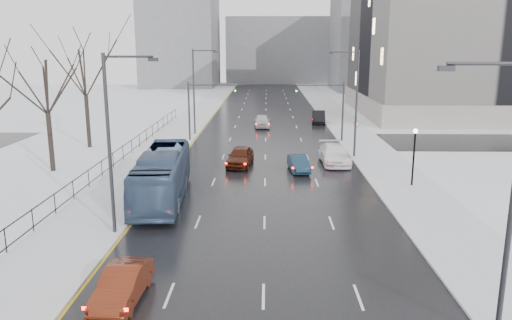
# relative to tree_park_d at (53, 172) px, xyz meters

# --- Properties ---
(road) EXTENTS (16.00, 150.00, 0.04)m
(road) POSITION_rel_tree_park_d_xyz_m (17.80, 26.00, 0.02)
(road) COLOR black
(road) RESTS_ON ground
(cross_road) EXTENTS (130.00, 10.00, 0.04)m
(cross_road) POSITION_rel_tree_park_d_xyz_m (17.80, 14.00, 0.02)
(cross_road) COLOR black
(cross_road) RESTS_ON ground
(sidewalk_left) EXTENTS (5.00, 150.00, 0.16)m
(sidewalk_left) POSITION_rel_tree_park_d_xyz_m (7.30, 26.00, 0.08)
(sidewalk_left) COLOR silver
(sidewalk_left) RESTS_ON ground
(sidewalk_right) EXTENTS (5.00, 150.00, 0.16)m
(sidewalk_right) POSITION_rel_tree_park_d_xyz_m (28.30, 26.00, 0.08)
(sidewalk_right) COLOR silver
(sidewalk_right) RESTS_ON ground
(park_strip) EXTENTS (14.00, 150.00, 0.12)m
(park_strip) POSITION_rel_tree_park_d_xyz_m (-2.20, 26.00, 0.06)
(park_strip) COLOR white
(park_strip) RESTS_ON ground
(tree_park_d) EXTENTS (8.75, 8.75, 12.50)m
(tree_park_d) POSITION_rel_tree_park_d_xyz_m (0.00, 0.00, 0.00)
(tree_park_d) COLOR black
(tree_park_d) RESTS_ON ground
(tree_park_e) EXTENTS (9.45, 9.45, 13.50)m
(tree_park_e) POSITION_rel_tree_park_d_xyz_m (-0.40, 10.00, 0.00)
(tree_park_e) COLOR black
(tree_park_e) RESTS_ON ground
(iron_fence) EXTENTS (0.06, 70.00, 1.30)m
(iron_fence) POSITION_rel_tree_park_d_xyz_m (4.80, -4.00, 0.91)
(iron_fence) COLOR black
(iron_fence) RESTS_ON sidewalk_left
(streetlight_r_near) EXTENTS (2.95, 0.25, 10.00)m
(streetlight_r_near) POSITION_rel_tree_park_d_xyz_m (25.97, -24.00, 5.62)
(streetlight_r_near) COLOR #2D2D33
(streetlight_r_near) RESTS_ON ground
(streetlight_r_mid) EXTENTS (2.95, 0.25, 10.00)m
(streetlight_r_mid) POSITION_rel_tree_park_d_xyz_m (25.97, 6.00, 5.62)
(streetlight_r_mid) COLOR #2D2D33
(streetlight_r_mid) RESTS_ON ground
(streetlight_l_near) EXTENTS (2.95, 0.25, 10.00)m
(streetlight_l_near) POSITION_rel_tree_park_d_xyz_m (9.63, -14.00, 5.62)
(streetlight_l_near) COLOR #2D2D33
(streetlight_l_near) RESTS_ON ground
(streetlight_l_far) EXTENTS (2.95, 0.25, 10.00)m
(streetlight_l_far) POSITION_rel_tree_park_d_xyz_m (9.63, 18.00, 5.62)
(streetlight_l_far) COLOR #2D2D33
(streetlight_l_far) RESTS_ON ground
(lamppost_r_mid) EXTENTS (0.36, 0.36, 4.28)m
(lamppost_r_mid) POSITION_rel_tree_park_d_xyz_m (28.80, -4.00, 2.94)
(lamppost_r_mid) COLOR black
(lamppost_r_mid) RESTS_ON sidewalk_right
(mast_signal_right) EXTENTS (6.10, 0.33, 6.50)m
(mast_signal_right) POSITION_rel_tree_park_d_xyz_m (25.13, 14.00, 4.11)
(mast_signal_right) COLOR #2D2D33
(mast_signal_right) RESTS_ON ground
(mast_signal_left) EXTENTS (6.10, 0.33, 6.50)m
(mast_signal_left) POSITION_rel_tree_park_d_xyz_m (10.47, 14.00, 4.11)
(mast_signal_left) COLOR #2D2D33
(mast_signal_left) RESTS_ON ground
(no_uturn_sign) EXTENTS (0.60, 0.06, 2.70)m
(no_uturn_sign) POSITION_rel_tree_park_d_xyz_m (27.00, 10.00, 2.30)
(no_uturn_sign) COLOR #2D2D33
(no_uturn_sign) RESTS_ON sidewalk_right
(civic_building) EXTENTS (41.00, 31.00, 24.80)m
(civic_building) POSITION_rel_tree_park_d_xyz_m (52.80, 38.00, 11.21)
(civic_building) COLOR gray
(civic_building) RESTS_ON ground
(bldg_far_right) EXTENTS (24.00, 20.00, 22.00)m
(bldg_far_right) POSITION_rel_tree_park_d_xyz_m (45.80, 81.00, 11.00)
(bldg_far_right) COLOR slate
(bldg_far_right) RESTS_ON ground
(bldg_far_left) EXTENTS (18.00, 22.00, 28.00)m
(bldg_far_left) POSITION_rel_tree_park_d_xyz_m (-4.20, 91.00, 14.00)
(bldg_far_left) COLOR slate
(bldg_far_left) RESTS_ON ground
(bldg_far_center) EXTENTS (30.00, 18.00, 18.00)m
(bldg_far_center) POSITION_rel_tree_park_d_xyz_m (21.80, 106.00, 9.00)
(bldg_far_center) COLOR slate
(bldg_far_center) RESTS_ON ground
(sedan_left_near) EXTENTS (1.71, 4.40, 1.43)m
(sedan_left_near) POSITION_rel_tree_park_d_xyz_m (12.00, -21.50, 0.75)
(sedan_left_near) COLOR #602110
(sedan_left_near) RESTS_ON road
(bus) EXTENTS (3.69, 12.20, 3.35)m
(bus) POSITION_rel_tree_park_d_xyz_m (10.80, -7.48, 1.71)
(bus) COLOR #3B5173
(bus) RESTS_ON road
(sedan_center_near) EXTENTS (2.53, 5.14, 1.69)m
(sedan_center_near) POSITION_rel_tree_park_d_xyz_m (15.60, 2.37, 0.88)
(sedan_center_near) COLOR #3E160A
(sedan_center_near) RESTS_ON road
(sedan_right_near) EXTENTS (1.86, 4.16, 1.33)m
(sedan_right_near) POSITION_rel_tree_park_d_xyz_m (20.61, 0.56, 0.70)
(sedan_right_near) COLOR #162F44
(sedan_right_near) RESTS_ON road
(sedan_right_far) EXTENTS (2.56, 5.92, 1.70)m
(sedan_right_far) POSITION_rel_tree_park_d_xyz_m (23.95, 3.44, 0.89)
(sedan_right_far) COLOR white
(sedan_right_far) RESTS_ON road
(sedan_center_far) EXTENTS (2.16, 4.89, 1.64)m
(sedan_center_far) POSITION_rel_tree_park_d_xyz_m (17.30, 23.83, 0.86)
(sedan_center_far) COLOR silver
(sedan_center_far) RESTS_ON road
(sedan_right_distant) EXTENTS (2.10, 5.08, 1.64)m
(sedan_right_distant) POSITION_rel_tree_park_d_xyz_m (25.00, 27.59, 0.86)
(sedan_right_distant) COLOR black
(sedan_right_distant) RESTS_ON road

